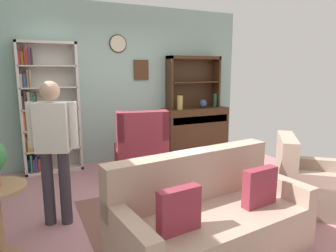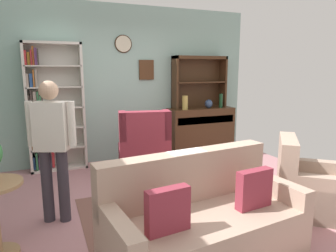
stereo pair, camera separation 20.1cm
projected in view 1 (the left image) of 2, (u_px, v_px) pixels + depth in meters
ground_plane at (168, 203)px, 3.89m from camera, size 5.40×4.60×0.02m
wall_back at (118, 84)px, 5.52m from camera, size 5.00×0.09×2.80m
area_rug at (193, 208)px, 3.70m from camera, size 2.56×1.64×0.01m
bookshelf at (45, 111)px, 4.89m from camera, size 0.90×0.30×2.10m
sideboard at (195, 128)px, 6.07m from camera, size 1.30×0.45×0.92m
sideboard_hutch at (193, 75)px, 5.97m from camera, size 1.10×0.26×1.00m
vase_tall at (180, 103)px, 5.73m from camera, size 0.11×0.11×0.26m
vase_round at (203, 104)px, 5.97m from camera, size 0.15×0.15×0.17m
bottle_wine at (215, 100)px, 6.05m from camera, size 0.07×0.07×0.27m
couch_floral at (209, 220)px, 2.78m from camera, size 1.88×1.04×0.90m
armchair_floral at (307, 185)px, 3.68m from camera, size 1.08×1.08×0.88m
wingback_chair at (141, 151)px, 4.86m from camera, size 0.92×0.94×1.05m
person_reading at (54, 143)px, 3.19m from camera, size 0.51×0.31×1.56m
coffee_table at (170, 186)px, 3.50m from camera, size 0.80×0.50×0.42m
book_stack at (163, 176)px, 3.54m from camera, size 0.21×0.15×0.06m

